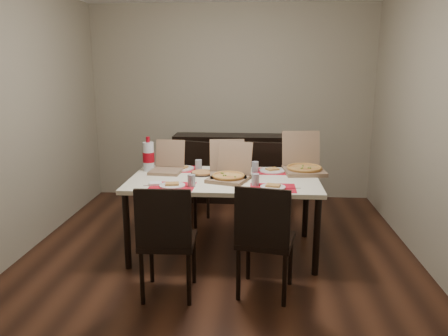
{
  "coord_description": "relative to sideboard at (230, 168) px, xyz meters",
  "views": [
    {
      "loc": [
        0.34,
        -3.96,
        1.8
      ],
      "look_at": [
        0.04,
        0.07,
        0.85
      ],
      "focal_mm": 35.0,
      "sensor_mm": 36.0,
      "label": 1
    }
  ],
  "objects": [
    {
      "name": "chair_far_left",
      "position": [
        -0.42,
        -0.81,
        0.06
      ],
      "size": [
        0.53,
        0.53,
        0.93
      ],
      "color": "black",
      "rests_on": "ground"
    },
    {
      "name": "pizza_box_extra",
      "position": [
        0.07,
        -1.65,
        0.36
      ],
      "size": [
        0.38,
        0.42,
        0.34
      ],
      "color": "#7D6148",
      "rests_on": "dining_table"
    },
    {
      "name": "dining_table",
      "position": [
        0.04,
        -1.71,
        0.23
      ],
      "size": [
        1.8,
        1.0,
        0.75
      ],
      "color": "#F3ECCD",
      "rests_on": "ground"
    },
    {
      "name": "chair_near_right",
      "position": [
        0.42,
        -2.55,
        0.06
      ],
      "size": [
        0.49,
        0.49,
        0.93
      ],
      "color": "black",
      "rests_on": "ground"
    },
    {
      "name": "soda_bottle",
      "position": [
        -0.75,
        -1.45,
        0.45
      ],
      "size": [
        0.12,
        0.12,
        0.35
      ],
      "color": "silver",
      "rests_on": "dining_table"
    },
    {
      "name": "setting_near_left",
      "position": [
        -0.37,
        -2.03,
        0.32
      ],
      "size": [
        0.47,
        0.3,
        0.11
      ],
      "color": "red",
      "rests_on": "dining_table"
    },
    {
      "name": "setting_far_right",
      "position": [
        0.47,
        -1.41,
        0.32
      ],
      "size": [
        0.45,
        0.3,
        0.11
      ],
      "color": "red",
      "rests_on": "dining_table"
    },
    {
      "name": "pizza_box_right",
      "position": [
        0.82,
        -1.41,
        0.36
      ],
      "size": [
        0.43,
        0.47,
        0.39
      ],
      "color": "#7D6148",
      "rests_on": "dining_table"
    },
    {
      "name": "sideboard",
      "position": [
        0.0,
        0.0,
        0.0
      ],
      "size": [
        1.5,
        0.4,
        0.9
      ],
      "primitive_type": "cube",
      "color": "black",
      "rests_on": "ground"
    },
    {
      "name": "chair_near_left",
      "position": [
        -0.33,
        -2.63,
        0.06
      ],
      "size": [
        0.43,
        0.43,
        0.93
      ],
      "color": "black",
      "rests_on": "ground"
    },
    {
      "name": "pizza_box_center",
      "position": [
        0.1,
        -1.77,
        0.36
      ],
      "size": [
        0.44,
        0.47,
        0.34
      ],
      "color": "#7D6148",
      "rests_on": "dining_table"
    },
    {
      "name": "ground",
      "position": [
        0.0,
        -1.78,
        -0.46
      ],
      "size": [
        3.8,
        4.0,
        0.02
      ],
      "primitive_type": "cube",
      "color": "#402113",
      "rests_on": "ground"
    },
    {
      "name": "room_walls",
      "position": [
        0.0,
        -1.35,
        1.28
      ],
      "size": [
        3.84,
        4.02,
        2.62
      ],
      "color": "gray",
      "rests_on": "ground"
    },
    {
      "name": "pizza_box_left",
      "position": [
        -0.55,
        -1.48,
        0.36
      ],
      "size": [
        0.33,
        0.36,
        0.31
      ],
      "color": "#7D6148",
      "rests_on": "dining_table"
    },
    {
      "name": "dip_bowl",
      "position": [
        0.2,
        -1.53,
        0.32
      ],
      "size": [
        0.16,
        0.16,
        0.03
      ],
      "primitive_type": "imported",
      "rotation": [
        0.0,
        0.0,
        0.38
      ],
      "color": "white",
      "rests_on": "dining_table"
    },
    {
      "name": "setting_near_right",
      "position": [
        0.45,
        -2.0,
        0.32
      ],
      "size": [
        0.44,
        0.3,
        0.11
      ],
      "color": "red",
      "rests_on": "dining_table"
    },
    {
      "name": "napkin_loose",
      "position": [
        0.04,
        -1.82,
        0.31
      ],
      "size": [
        0.15,
        0.14,
        0.02
      ],
      "primitive_type": "cube",
      "rotation": [
        0.0,
        0.0,
        0.32
      ],
      "color": "white",
      "rests_on": "dining_table"
    },
    {
      "name": "chair_far_right",
      "position": [
        0.44,
        -0.83,
        0.06
      ],
      "size": [
        0.47,
        0.47,
        0.93
      ],
      "color": "black",
      "rests_on": "ground"
    },
    {
      "name": "setting_far_left",
      "position": [
        -0.4,
        -1.38,
        0.32
      ],
      "size": [
        0.47,
        0.3,
        0.11
      ],
      "color": "red",
      "rests_on": "dining_table"
    },
    {
      "name": "faina_plate",
      "position": [
        -0.18,
        -1.58,
        0.31
      ],
      "size": [
        0.23,
        0.23,
        0.03
      ],
      "color": "black",
      "rests_on": "dining_table"
    }
  ]
}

